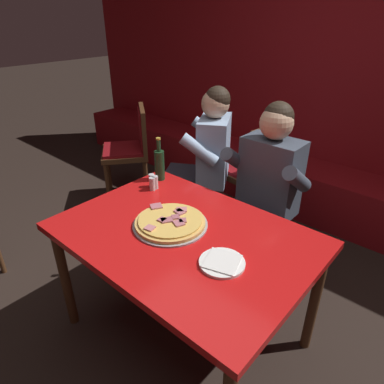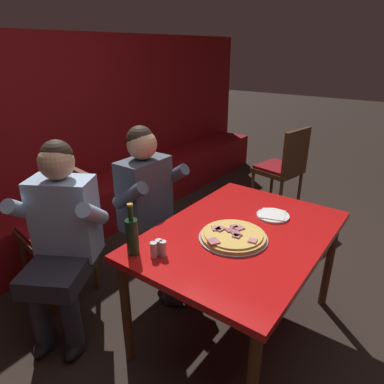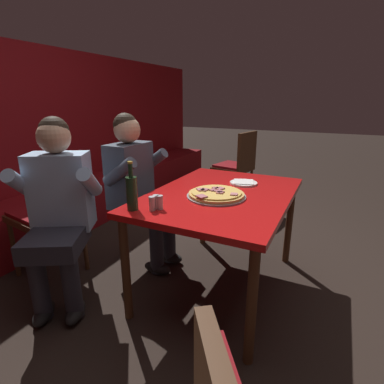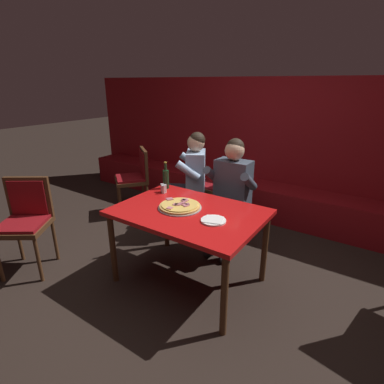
% 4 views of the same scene
% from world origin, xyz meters
% --- Properties ---
extents(ground_plane, '(24.00, 24.00, 0.00)m').
position_xyz_m(ground_plane, '(0.00, 0.00, 0.00)').
color(ground_plane, black).
extents(booth_wall_panel, '(6.80, 0.16, 1.90)m').
position_xyz_m(booth_wall_panel, '(0.00, 2.18, 0.95)').
color(booth_wall_panel, maroon).
rests_on(booth_wall_panel, ground_plane).
extents(booth_bench, '(6.46, 0.48, 0.46)m').
position_xyz_m(booth_bench, '(0.00, 1.86, 0.23)').
color(booth_bench, maroon).
rests_on(booth_bench, ground_plane).
extents(main_dining_table, '(1.31, 0.92, 0.75)m').
position_xyz_m(main_dining_table, '(0.00, 0.00, 0.67)').
color(main_dining_table, '#4C2D19').
rests_on(main_dining_table, ground_plane).
extents(pizza, '(0.40, 0.40, 0.05)m').
position_xyz_m(pizza, '(-0.10, 0.00, 0.76)').
color(pizza, '#9E9EA3').
rests_on(pizza, main_dining_table).
extents(plate_white_paper, '(0.21, 0.21, 0.02)m').
position_xyz_m(plate_white_paper, '(0.30, -0.07, 0.76)').
color(plate_white_paper, white).
rests_on(plate_white_paper, main_dining_table).
extents(beer_bottle, '(0.07, 0.07, 0.29)m').
position_xyz_m(beer_bottle, '(-0.54, 0.36, 0.86)').
color(beer_bottle, '#19381E').
rests_on(beer_bottle, main_dining_table).
extents(shaker_red_pepper_flakes, '(0.04, 0.04, 0.09)m').
position_xyz_m(shaker_red_pepper_flakes, '(-0.47, 0.24, 0.79)').
color(shaker_red_pepper_flakes, silver).
rests_on(shaker_red_pepper_flakes, main_dining_table).
extents(shaker_black_pepper, '(0.04, 0.04, 0.09)m').
position_xyz_m(shaker_black_pepper, '(-0.47, 0.21, 0.79)').
color(shaker_black_pepper, silver).
rests_on(shaker_black_pepper, main_dining_table).
extents(shaker_parmesan, '(0.04, 0.04, 0.09)m').
position_xyz_m(shaker_parmesan, '(-0.50, 0.25, 0.79)').
color(shaker_parmesan, silver).
rests_on(shaker_parmesan, main_dining_table).
extents(diner_seated_blue_shirt, '(0.53, 0.53, 1.27)m').
position_xyz_m(diner_seated_blue_shirt, '(0.03, 0.73, 0.71)').
color(diner_seated_blue_shirt, black).
rests_on(diner_seated_blue_shirt, ground_plane).
extents(dining_chair_side_aisle, '(0.62, 0.62, 0.94)m').
position_xyz_m(dining_chair_side_aisle, '(-1.58, 0.95, 0.57)').
color(dining_chair_side_aisle, '#4C2D19').
rests_on(dining_chair_side_aisle, ground_plane).
extents(dining_chair_far_right, '(0.50, 0.50, 0.97)m').
position_xyz_m(dining_chair_far_right, '(-0.36, 1.29, 0.58)').
color(dining_chair_far_right, '#4C2D19').
rests_on(dining_chair_far_right, ground_plane).
extents(diner_standing_companion, '(0.63, 0.61, 1.27)m').
position_xyz_m(diner_standing_companion, '(-0.62, 0.91, 0.71)').
color(diner_standing_companion, black).
rests_on(diner_standing_companion, ground_plane).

